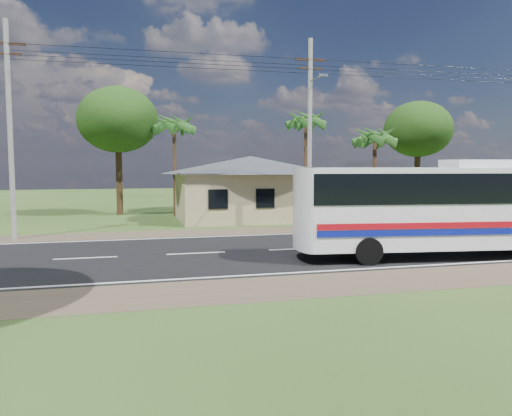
% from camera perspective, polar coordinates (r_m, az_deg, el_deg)
% --- Properties ---
extents(ground, '(120.00, 120.00, 0.00)m').
position_cam_1_polar(ground, '(22.58, 4.58, -4.74)').
color(ground, '#2A4518').
rests_on(ground, ground).
extents(road, '(120.00, 16.00, 0.03)m').
position_cam_1_polar(road, '(22.58, 4.58, -4.71)').
color(road, black).
rests_on(road, ground).
extents(house, '(12.40, 10.00, 5.00)m').
position_cam_1_polar(house, '(35.05, -0.65, 3.09)').
color(house, tan).
rests_on(house, ground).
extents(waiting_shed, '(5.20, 4.48, 3.35)m').
position_cam_1_polar(waiting_shed, '(35.80, 20.19, 2.96)').
color(waiting_shed, '#3B2315').
rests_on(waiting_shed, ground).
extents(concrete_barrier, '(7.00, 0.30, 0.90)m').
position_cam_1_polar(concrete_barrier, '(33.00, 21.46, -1.20)').
color(concrete_barrier, '#9E9E99').
rests_on(concrete_barrier, ground).
extents(utility_poles, '(32.80, 2.22, 11.00)m').
position_cam_1_polar(utility_poles, '(29.32, 5.56, 8.80)').
color(utility_poles, '#9E9E99').
rests_on(utility_poles, ground).
extents(palm_near, '(2.80, 2.80, 6.70)m').
position_cam_1_polar(palm_near, '(36.18, 13.45, 7.87)').
color(palm_near, '#47301E').
rests_on(palm_near, ground).
extents(palm_mid, '(2.80, 2.80, 8.20)m').
position_cam_1_polar(palm_mid, '(39.01, 5.75, 9.90)').
color(palm_mid, '#47301E').
rests_on(palm_mid, ground).
extents(palm_far, '(2.80, 2.80, 7.70)m').
position_cam_1_polar(palm_far, '(37.32, -9.34, 9.34)').
color(palm_far, '#47301E').
rests_on(palm_far, ground).
extents(tree_behind_house, '(6.00, 6.00, 9.61)m').
position_cam_1_polar(tree_behind_house, '(39.23, -15.51, 9.65)').
color(tree_behind_house, '#47301E').
rests_on(tree_behind_house, ground).
extents(tree_behind_shed, '(5.60, 5.60, 9.02)m').
position_cam_1_polar(tree_behind_shed, '(43.80, 18.06, 8.51)').
color(tree_behind_shed, '#47301E').
rests_on(tree_behind_shed, ground).
extents(coach_bus, '(13.13, 4.33, 4.01)m').
position_cam_1_polar(coach_bus, '(22.07, 22.24, 0.67)').
color(coach_bus, white).
rests_on(coach_bus, ground).
extents(motorcycle, '(1.88, 1.24, 0.93)m').
position_cam_1_polar(motorcycle, '(30.30, 12.65, -1.46)').
color(motorcycle, black).
rests_on(motorcycle, ground).
extents(person, '(0.75, 0.58, 1.81)m').
position_cam_1_polar(person, '(34.35, 26.81, -0.39)').
color(person, navy).
rests_on(person, ground).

